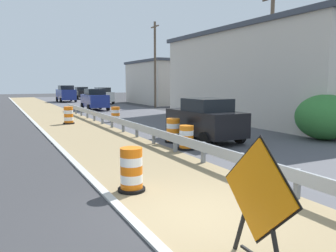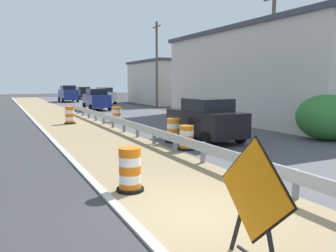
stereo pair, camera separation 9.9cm
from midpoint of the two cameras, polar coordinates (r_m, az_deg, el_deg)
The scene contains 20 objects.
ground_plane at distance 7.22m, azimuth 4.52°, elevation -14.52°, with size 160.00×160.00×0.00m, color #333335.
median_dirt_strip at distance 7.63m, azimuth 9.67°, elevation -13.36°, with size 3.96×120.00×0.01m, color #8E7A56.
curb_near_edge at distance 6.68m, azimuth -5.46°, elevation -16.34°, with size 0.20×120.00×0.11m, color #ADADA8.
guardrail_median at distance 9.90m, azimuth 11.57°, elevation -5.48°, with size 0.18×50.10×0.71m.
warning_sign_diamond at distance 5.21m, azimuth 14.17°, elevation -11.16°, with size 0.08×1.63×1.95m.
traffic_barrel_nearest at distance 8.57m, azimuth -6.43°, elevation -7.53°, with size 0.68×0.68×1.09m.
traffic_barrel_close at distance 13.73m, azimuth 2.87°, elevation -2.12°, with size 0.70×0.70×0.97m.
traffic_barrel_mid at distance 15.36m, azimuth 0.68°, elevation -0.93°, with size 0.75×0.75×1.07m.
traffic_barrel_far at distance 23.68m, azimuth -8.82°, elevation 1.81°, with size 0.72×0.72×1.01m.
traffic_barrel_farther at distance 23.06m, azimuth -16.29°, elevation 1.58°, with size 0.73×0.73×1.12m.
car_lead_near_lane at distance 34.09m, azimuth -12.15°, elevation 4.34°, with size 2.06×4.02×2.05m.
car_trailing_near_lane at distance 56.83m, azimuth -14.20°, elevation 5.34°, with size 2.17×4.33×1.93m.
car_lead_far_lane at distance 15.78m, azimuth 6.02°, elevation 1.05°, with size 2.20×4.12×1.95m.
car_mid_far_lane at distance 44.13m, azimuth -10.81°, elevation 4.99°, with size 2.13×4.22×2.02m.
car_trailing_far_lane at distance 49.13m, azimuth -16.64°, elevation 5.17°, with size 2.20×4.41×2.25m.
roadside_shop_near at distance 25.88m, azimuth 17.12°, elevation 8.02°, with size 9.00×16.41×6.29m.
roadside_shop_far at distance 43.88m, azimuth -0.36°, elevation 7.28°, with size 7.45×10.73×5.33m.
utility_pole_near at distance 22.95m, azimuth 16.59°, elevation 11.12°, with size 0.24×1.80×8.35m.
utility_pole_mid at distance 36.56m, azimuth -2.25°, elevation 10.30°, with size 0.24×1.80×8.89m.
bush_roadside at distance 17.63m, azimuth 24.49°, elevation 1.36°, with size 2.72×2.72×2.12m, color #337533.
Camera 1 is at (-3.55, -5.69, 2.68)m, focal length 36.72 mm.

